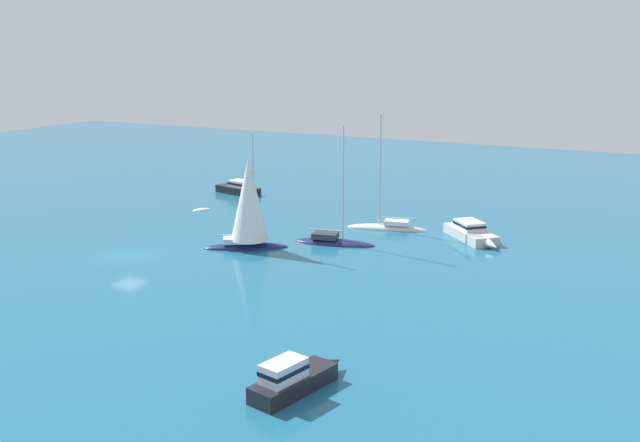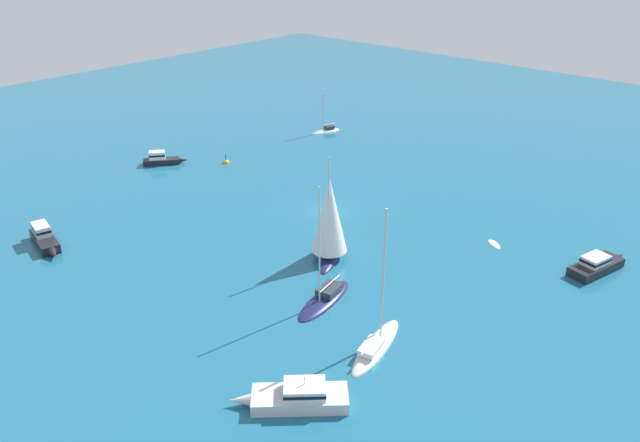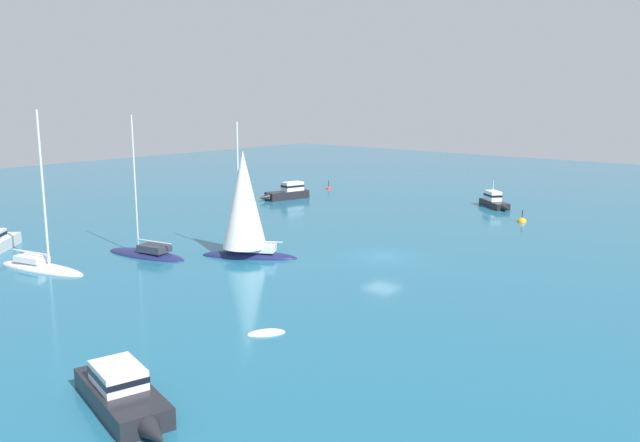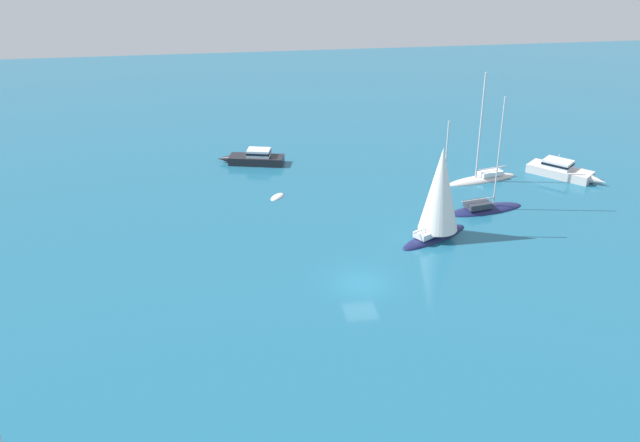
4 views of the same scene
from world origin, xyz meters
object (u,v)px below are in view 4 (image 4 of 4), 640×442
Objects in this scene: ketch at (483,178)px; motor_cruiser at (562,170)px; motor_cruiser_1 at (255,158)px; yacht at (485,209)px; sailboat at (439,196)px; tender at (277,197)px.

motor_cruiser is at bearing 165.26° from ketch.
yacht reaches higher than motor_cruiser_1.
yacht is at bearing -100.22° from motor_cruiser.
ketch is 1.69× the size of motor_cruiser.
motor_cruiser is 20.62m from sailboat.
tender is at bearing -9.92° from ketch.
ketch is 5.37× the size of tender.
sailboat is (16.66, 11.75, 3.10)m from motor_cruiser.
motor_cruiser is (-8.33, 0.13, 0.47)m from ketch.
ketch is 23.96m from motor_cruiser_1.
motor_cruiser_1 is 0.66× the size of yacht.
motor_cruiser is 31.96m from motor_cruiser_1.
ketch reaches higher than motor_cruiser_1.
yacht is at bearing 6.99° from sailboat.
ketch is at bearing -51.50° from tender.
tender is at bearing 151.99° from yacht.
sailboat reaches higher than motor_cruiser_1.
yacht reaches higher than tender.
sailboat is at bearing 41.10° from ketch.
ketch is 21.07m from tender.
motor_cruiser_1 is 25.29m from yacht.
motor_cruiser is at bearing -52.86° from tender.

